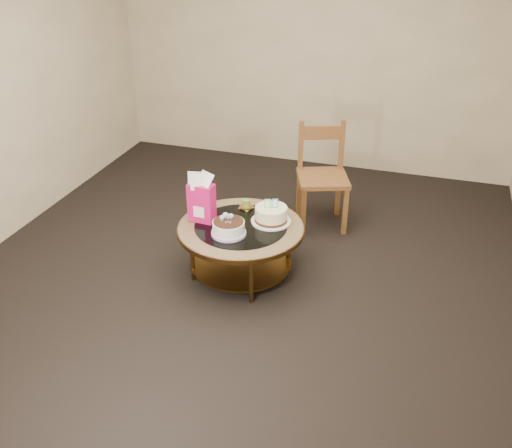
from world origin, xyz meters
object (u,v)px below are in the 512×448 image
(decorated_cake, at_px, (229,228))
(cream_cake, at_px, (271,215))
(coffee_table, at_px, (241,234))
(gift_bag, at_px, (201,198))
(dining_chair, at_px, (322,175))

(decorated_cake, height_order, cream_cake, cream_cake)
(coffee_table, bearing_deg, gift_bag, -177.93)
(decorated_cake, height_order, dining_chair, dining_chair)
(coffee_table, xyz_separation_m, dining_chair, (0.43, 1.07, 0.12))
(coffee_table, xyz_separation_m, decorated_cake, (-0.05, -0.16, 0.13))
(decorated_cake, xyz_separation_m, dining_chair, (0.48, 1.23, -0.02))
(coffee_table, xyz_separation_m, cream_cake, (0.21, 0.13, 0.14))
(cream_cake, height_order, gift_bag, gift_bag)
(coffee_table, height_order, dining_chair, dining_chair)
(decorated_cake, relative_size, gift_bag, 0.66)
(coffee_table, bearing_deg, dining_chair, 67.99)
(decorated_cake, xyz_separation_m, cream_cake, (0.26, 0.29, 0.01))
(coffee_table, relative_size, gift_bag, 2.48)
(decorated_cake, distance_m, gift_bag, 0.35)
(gift_bag, bearing_deg, coffee_table, 6.46)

